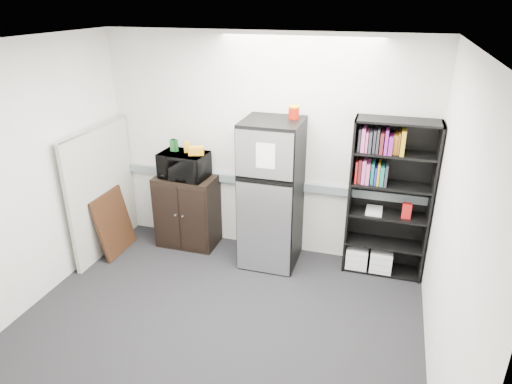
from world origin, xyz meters
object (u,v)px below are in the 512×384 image
cubicle_partition (102,191)px  microwave (184,165)px  refrigerator (271,194)px  bookshelf (388,196)px  cabinet (188,211)px

cubicle_partition → microwave: 1.07m
microwave → refrigerator: 1.17m
bookshelf → cabinet: bookshelf is taller
cubicle_partition → refrigerator: 2.12m
refrigerator → bookshelf: bearing=6.3°
microwave → cubicle_partition: bearing=-153.2°
bookshelf → microwave: bearing=-178.1°
cabinet → bookshelf: bearing=1.5°
cabinet → refrigerator: bearing=-4.0°
cubicle_partition → bookshelf: bearing=8.1°
bookshelf → refrigerator: 1.33m
cubicle_partition → microwave: bearing=23.2°
bookshelf → cabinet: size_ratio=1.95×
cubicle_partition → microwave: (0.95, 0.40, 0.30)m
bookshelf → cabinet: bearing=-178.5°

